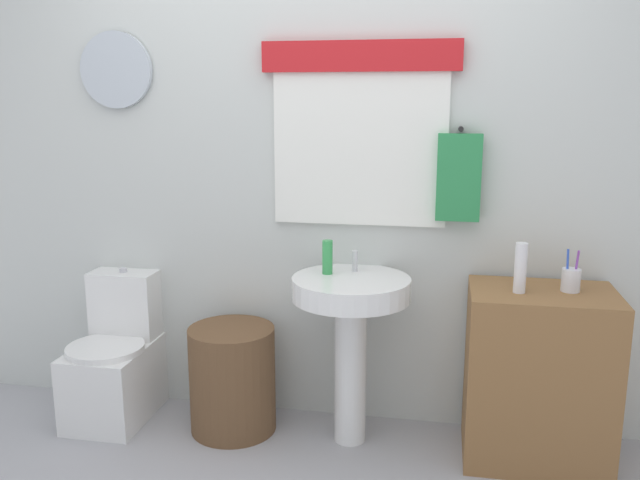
{
  "coord_description": "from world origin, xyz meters",
  "views": [
    {
      "loc": [
        0.62,
        -2.02,
        1.61
      ],
      "look_at": [
        0.08,
        0.8,
        0.99
      ],
      "focal_mm": 36.95,
      "sensor_mm": 36.0,
      "label": 1
    }
  ],
  "objects_px": {
    "wooden_cabinet": "(538,376)",
    "soap_bottle": "(327,257)",
    "pedestal_sink": "(351,317)",
    "toothbrush_cup": "(571,280)",
    "toilet": "(116,363)",
    "laundry_hamper": "(233,379)",
    "lotion_bottle": "(520,268)"
  },
  "relations": [
    {
      "from": "toothbrush_cup",
      "to": "soap_bottle",
      "type": "bearing_deg",
      "value": 178.4
    },
    {
      "from": "pedestal_sink",
      "to": "soap_bottle",
      "type": "bearing_deg",
      "value": 157.38
    },
    {
      "from": "toilet",
      "to": "toothbrush_cup",
      "type": "distance_m",
      "value": 2.24
    },
    {
      "from": "pedestal_sink",
      "to": "lotion_bottle",
      "type": "xyz_separation_m",
      "value": [
        0.73,
        -0.04,
        0.28
      ]
    },
    {
      "from": "lotion_bottle",
      "to": "wooden_cabinet",
      "type": "bearing_deg",
      "value": 20.06
    },
    {
      "from": "wooden_cabinet",
      "to": "toothbrush_cup",
      "type": "relative_size",
      "value": 4.27
    },
    {
      "from": "lotion_bottle",
      "to": "pedestal_sink",
      "type": "bearing_deg",
      "value": 176.88
    },
    {
      "from": "pedestal_sink",
      "to": "toothbrush_cup",
      "type": "bearing_deg",
      "value": 1.2
    },
    {
      "from": "soap_bottle",
      "to": "toilet",
      "type": "bearing_deg",
      "value": -179.24
    },
    {
      "from": "wooden_cabinet",
      "to": "toothbrush_cup",
      "type": "height_order",
      "value": "toothbrush_cup"
    },
    {
      "from": "toilet",
      "to": "laundry_hamper",
      "type": "xyz_separation_m",
      "value": [
        0.63,
        -0.04,
        -0.02
      ]
    },
    {
      "from": "wooden_cabinet",
      "to": "lotion_bottle",
      "type": "height_order",
      "value": "lotion_bottle"
    },
    {
      "from": "wooden_cabinet",
      "to": "soap_bottle",
      "type": "bearing_deg",
      "value": 177.03
    },
    {
      "from": "toilet",
      "to": "toothbrush_cup",
      "type": "relative_size",
      "value": 4.05
    },
    {
      "from": "toilet",
      "to": "lotion_bottle",
      "type": "distance_m",
      "value": 2.04
    },
    {
      "from": "wooden_cabinet",
      "to": "toothbrush_cup",
      "type": "bearing_deg",
      "value": 10.37
    },
    {
      "from": "lotion_bottle",
      "to": "toothbrush_cup",
      "type": "xyz_separation_m",
      "value": [
        0.22,
        0.06,
        -0.06
      ]
    },
    {
      "from": "wooden_cabinet",
      "to": "lotion_bottle",
      "type": "distance_m",
      "value": 0.52
    },
    {
      "from": "toilet",
      "to": "pedestal_sink",
      "type": "distance_m",
      "value": 1.26
    },
    {
      "from": "toilet",
      "to": "pedestal_sink",
      "type": "relative_size",
      "value": 0.93
    },
    {
      "from": "lotion_bottle",
      "to": "laundry_hamper",
      "type": "bearing_deg",
      "value": 178.26
    },
    {
      "from": "pedestal_sink",
      "to": "soap_bottle",
      "type": "relative_size",
      "value": 5.06
    },
    {
      "from": "toilet",
      "to": "pedestal_sink",
      "type": "height_order",
      "value": "pedestal_sink"
    },
    {
      "from": "wooden_cabinet",
      "to": "toothbrush_cup",
      "type": "distance_m",
      "value": 0.46
    },
    {
      "from": "wooden_cabinet",
      "to": "lotion_bottle",
      "type": "bearing_deg",
      "value": -159.94
    },
    {
      "from": "pedestal_sink",
      "to": "lotion_bottle",
      "type": "distance_m",
      "value": 0.79
    },
    {
      "from": "laundry_hamper",
      "to": "soap_bottle",
      "type": "xyz_separation_m",
      "value": [
        0.46,
        0.05,
        0.62
      ]
    },
    {
      "from": "wooden_cabinet",
      "to": "soap_bottle",
      "type": "xyz_separation_m",
      "value": [
        -0.96,
        0.05,
        0.49
      ]
    },
    {
      "from": "pedestal_sink",
      "to": "soap_bottle",
      "type": "xyz_separation_m",
      "value": [
        -0.12,
        0.05,
        0.27
      ]
    },
    {
      "from": "laundry_hamper",
      "to": "wooden_cabinet",
      "type": "height_order",
      "value": "wooden_cabinet"
    },
    {
      "from": "laundry_hamper",
      "to": "toothbrush_cup",
      "type": "xyz_separation_m",
      "value": [
        1.53,
        0.02,
        0.58
      ]
    },
    {
      "from": "wooden_cabinet",
      "to": "soap_bottle",
      "type": "relative_size",
      "value": 4.96
    }
  ]
}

